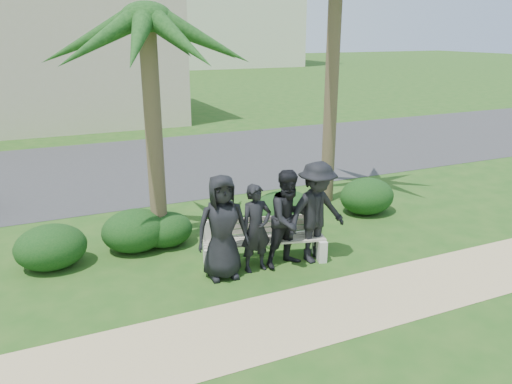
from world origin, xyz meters
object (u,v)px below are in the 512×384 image
(man_a, at_px, (222,227))
(park_bench, at_px, (264,243))
(man_c, at_px, (289,219))
(palm_left, at_px, (147,20))
(man_b, at_px, (256,228))
(man_d, at_px, (316,213))

(man_a, bearing_deg, park_bench, 21.28)
(park_bench, relative_size, man_c, 1.32)
(park_bench, height_order, man_a, man_a)
(palm_left, bearing_deg, man_a, -69.13)
(man_b, bearing_deg, man_c, -9.01)
(park_bench, relative_size, man_b, 1.49)
(park_bench, relative_size, palm_left, 0.45)
(man_c, xyz_separation_m, man_d, (0.53, -0.04, 0.05))
(man_a, xyz_separation_m, man_d, (1.78, -0.10, 0.03))
(man_d, bearing_deg, man_c, 168.00)
(man_d, height_order, palm_left, palm_left)
(palm_left, bearing_deg, man_b, -53.60)
(park_bench, bearing_deg, man_d, -7.89)
(park_bench, bearing_deg, man_b, -121.69)
(man_c, bearing_deg, man_d, -13.21)
(man_a, xyz_separation_m, man_c, (1.25, -0.06, -0.02))
(man_c, distance_m, man_d, 0.54)
(man_d, bearing_deg, man_b, 167.34)
(man_a, xyz_separation_m, palm_left, (-0.67, 1.76, 3.34))
(park_bench, xyz_separation_m, man_a, (-0.90, -0.26, 0.56))
(man_c, xyz_separation_m, palm_left, (-1.92, 1.82, 3.36))
(man_a, distance_m, palm_left, 3.83)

